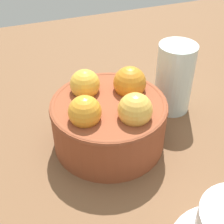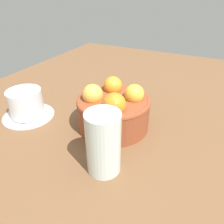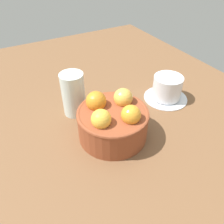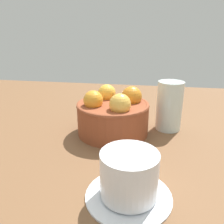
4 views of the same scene
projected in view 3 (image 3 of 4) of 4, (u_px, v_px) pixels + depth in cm
name	position (u px, v px, depth cm)	size (l,w,h in cm)	color
ground_plane	(113.00, 141.00, 57.82)	(138.79, 100.03, 4.36)	brown
terracotta_bowl	(113.00, 120.00, 53.53)	(16.81, 16.81, 10.96)	brown
coffee_cup	(167.00, 89.00, 66.67)	(12.85, 12.85, 7.30)	silver
water_glass	(73.00, 94.00, 59.92)	(6.16, 6.16, 11.92)	silver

